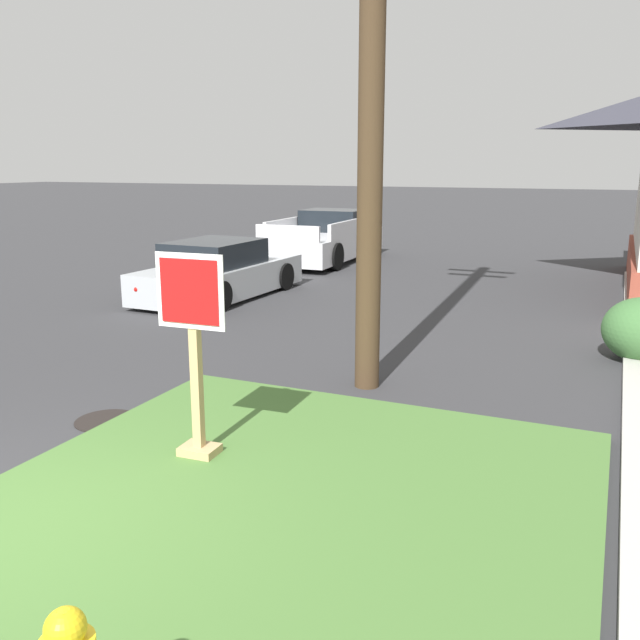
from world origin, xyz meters
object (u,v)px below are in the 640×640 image
at_px(stop_sign, 195,362).
at_px(parked_sedan_silver, 219,273).
at_px(manhole_cover, 106,421).
at_px(pickup_truck_white, 325,240).

relative_size(stop_sign, parked_sedan_silver, 0.46).
height_order(manhole_cover, pickup_truck_white, pickup_truck_white).
distance_m(stop_sign, parked_sedan_silver, 8.47).
xyz_separation_m(manhole_cover, pickup_truck_white, (-2.88, 12.93, 0.61)).
xyz_separation_m(parked_sedan_silver, pickup_truck_white, (-0.14, 6.13, 0.07)).
bearing_deg(parked_sedan_silver, pickup_truck_white, 91.30).
bearing_deg(stop_sign, pickup_truck_white, 108.35).
height_order(stop_sign, pickup_truck_white, stop_sign).
height_order(manhole_cover, parked_sedan_silver, parked_sedan_silver).
relative_size(stop_sign, manhole_cover, 2.83).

